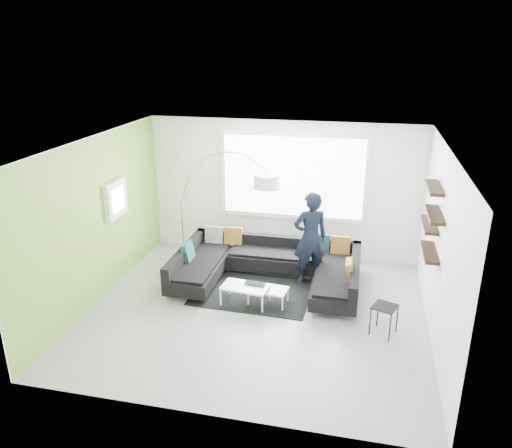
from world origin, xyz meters
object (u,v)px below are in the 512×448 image
at_px(sectional_sofa, 267,269).
at_px(coffee_table, 257,295).
at_px(side_table, 384,320).
at_px(arc_lamp, 181,203).
at_px(laptop, 254,285).
at_px(person, 310,238).

distance_m(sectional_sofa, coffee_table, 0.75).
xyz_separation_m(sectional_sofa, side_table, (2.06, -1.22, -0.08)).
height_order(arc_lamp, side_table, arc_lamp).
relative_size(coffee_table, arc_lamp, 0.44).
xyz_separation_m(side_table, laptop, (-2.15, 0.48, 0.11)).
relative_size(side_table, person, 0.27).
xyz_separation_m(coffee_table, arc_lamp, (-1.95, 1.67, 0.99)).
bearing_deg(person, laptop, 28.12).
xyz_separation_m(sectional_sofa, arc_lamp, (-1.98, 0.94, 0.84)).
height_order(coffee_table, person, person).
bearing_deg(laptop, side_table, -5.63).
height_order(side_table, person, person).
bearing_deg(coffee_table, sectional_sofa, 93.36).
distance_m(side_table, laptop, 2.21).
distance_m(person, laptop, 1.42).
bearing_deg(side_table, arc_lamp, 151.98).
relative_size(coffee_table, side_table, 2.13).
height_order(arc_lamp, laptop, arc_lamp).
distance_m(sectional_sofa, laptop, 0.74).
bearing_deg(laptop, coffee_table, 4.56).
xyz_separation_m(sectional_sofa, person, (0.73, 0.30, 0.56)).
relative_size(sectional_sofa, coffee_table, 3.27).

